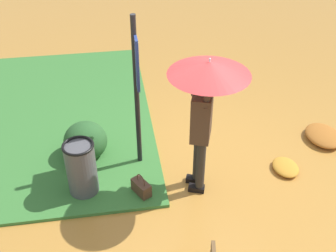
{
  "coord_description": "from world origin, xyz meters",
  "views": [
    {
      "loc": [
        4.22,
        -1.14,
        4.1
      ],
      "look_at": [
        -0.27,
        -0.43,
        0.85
      ],
      "focal_mm": 44.74,
      "sensor_mm": 36.0,
      "label": 1
    }
  ],
  "objects": [
    {
      "name": "ground_plane",
      "position": [
        0.0,
        0.0,
        0.0
      ],
      "size": [
        18.0,
        18.0,
        0.0
      ],
      "primitive_type": "plane",
      "color": "#B27A33"
    },
    {
      "name": "handbag",
      "position": [
        0.11,
        -0.86,
        0.13
      ],
      "size": [
        0.33,
        0.27,
        0.37
      ],
      "color": "#4C3323",
      "rests_on": "ground_plane"
    },
    {
      "name": "grass_verge",
      "position": [
        -2.01,
        -2.52,
        0.03
      ],
      "size": [
        4.8,
        4.0,
        0.05
      ],
      "color": "#387533",
      "rests_on": "ground_plane"
    },
    {
      "name": "info_sign_post",
      "position": [
        -0.58,
        -0.8,
        1.44
      ],
      "size": [
        0.44,
        0.07,
        2.3
      ],
      "color": "black",
      "rests_on": "ground_plane"
    },
    {
      "name": "trash_bin",
      "position": [
        -0.07,
        -1.62,
        0.42
      ],
      "size": [
        0.42,
        0.42,
        0.83
      ],
      "color": "#4C4C51",
      "rests_on": "ground_plane"
    },
    {
      "name": "leaf_pile_by_bench",
      "position": [
        -0.09,
        1.28,
        0.05
      ],
      "size": [
        0.46,
        0.37,
        0.1
      ],
      "color": "#C68428",
      "rests_on": "ground_plane"
    },
    {
      "name": "leaf_pile_near_person",
      "position": [
        -0.7,
        2.16,
        0.07
      ],
      "size": [
        0.68,
        0.54,
        0.15
      ],
      "color": "#A86023",
      "rests_on": "ground_plane"
    },
    {
      "name": "shrub_cluster",
      "position": [
        -0.82,
        -1.61,
        0.27
      ],
      "size": [
        0.71,
        0.65,
        0.58
      ],
      "color": "#285628",
      "rests_on": "ground_plane"
    },
    {
      "name": "person_with_umbrella",
      "position": [
        0.12,
        -0.05,
        1.55
      ],
      "size": [
        0.96,
        0.96,
        2.04
      ],
      "color": "#2D2823",
      "rests_on": "ground_plane"
    }
  ]
}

